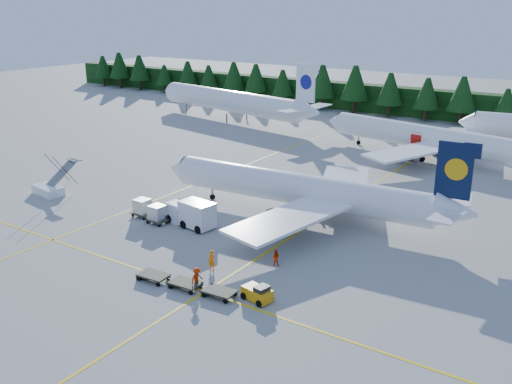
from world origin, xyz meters
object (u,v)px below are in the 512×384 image
Objects in this scene: service_truck at (190,213)px; baggage_tug at (258,293)px; airliner_navy at (293,189)px; airliner_red at (418,136)px; airstairs at (50,188)px.

service_truck is 2.31× the size of baggage_tug.
baggage_tug is (7.79, -18.88, -2.52)m from airliner_navy.
airliner_navy is 34.36m from airliner_red.
service_truck is at bearing 11.98° from airstairs.
airliner_red is at bearing 80.98° from airliner_navy.
service_truck is (-7.61, -9.06, -1.73)m from airliner_navy.
airliner_navy reaches higher than airstairs.
airliner_navy reaches higher than service_truck.
airstairs is 21.97m from service_truck.
airliner_red is at bearing 106.81° from baggage_tug.
baggage_tug is at bearing -25.20° from service_truck.
airliner_red is 55.43m from airstairs.
airliner_navy is 11.96m from service_truck.
airliner_red reaches higher than airliner_navy.
airliner_navy is 5.82× the size of airstairs.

